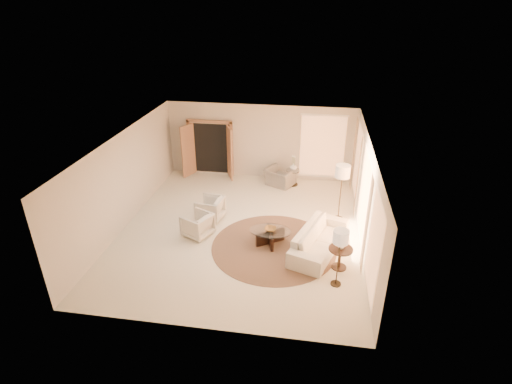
# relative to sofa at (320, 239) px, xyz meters

# --- Properties ---
(room) EXTENTS (7.04, 8.04, 2.83)m
(room) POSITION_rel_sofa_xyz_m (-2.33, 0.72, 1.04)
(room) COLOR #EEE5C9
(room) RESTS_ON ground
(windows_right) EXTENTS (0.10, 6.40, 2.40)m
(windows_right) POSITION_rel_sofa_xyz_m (1.12, 0.82, 1.00)
(windows_right) COLOR #F5A262
(windows_right) RESTS_ON room
(window_back_corner) EXTENTS (1.70, 0.10, 2.40)m
(window_back_corner) POSITION_rel_sofa_xyz_m (-0.03, 4.67, 1.00)
(window_back_corner) COLOR #F5A262
(window_back_corner) RESTS_ON room
(curtains_right) EXTENTS (0.06, 5.20, 2.60)m
(curtains_right) POSITION_rel_sofa_xyz_m (1.07, 1.72, 0.95)
(curtains_right) COLOR tan
(curtains_right) RESTS_ON room
(french_doors) EXTENTS (1.95, 0.66, 2.16)m
(french_doors) POSITION_rel_sofa_xyz_m (-4.23, 4.53, 0.71)
(french_doors) COLOR #A77452
(french_doors) RESTS_ON room
(area_rug) EXTENTS (4.07, 4.07, 0.01)m
(area_rug) POSITION_rel_sofa_xyz_m (-1.25, -0.03, -0.35)
(area_rug) COLOR #3F271B
(area_rug) RESTS_ON room
(sofa) EXTENTS (1.69, 2.59, 0.71)m
(sofa) POSITION_rel_sofa_xyz_m (0.00, 0.00, 0.00)
(sofa) COLOR silver
(sofa) RESTS_ON room
(armchair_left) EXTENTS (0.81, 0.85, 0.78)m
(armchair_left) POSITION_rel_sofa_xyz_m (-3.40, 1.25, 0.04)
(armchair_left) COLOR silver
(armchair_left) RESTS_ON room
(armchair_right) EXTENTS (0.94, 0.97, 0.76)m
(armchair_right) POSITION_rel_sofa_xyz_m (-3.51, 0.24, 0.03)
(armchair_right) COLOR silver
(armchair_right) RESTS_ON room
(accent_chair) EXTENTS (1.15, 1.01, 0.85)m
(accent_chair) POSITION_rel_sofa_xyz_m (-1.49, 4.03, 0.07)
(accent_chair) COLOR gray
(accent_chair) RESTS_ON room
(coffee_table) EXTENTS (1.52, 1.52, 0.43)m
(coffee_table) POSITION_rel_sofa_xyz_m (-1.37, 0.13, -0.08)
(coffee_table) COLOR black
(coffee_table) RESTS_ON room
(end_table) EXTENTS (0.62, 0.62, 0.59)m
(end_table) POSITION_rel_sofa_xyz_m (0.53, -0.71, 0.05)
(end_table) COLOR black
(end_table) RESTS_ON room
(side_table) EXTENTS (0.50, 0.50, 0.59)m
(side_table) POSITION_rel_sofa_xyz_m (-1.02, 4.12, 0.00)
(side_table) COLOR black
(side_table) RESTS_ON room
(floor_lamp_near) EXTENTS (0.44, 0.44, 1.82)m
(floor_lamp_near) POSITION_rel_sofa_xyz_m (0.57, 1.83, 1.19)
(floor_lamp_near) COLOR black
(floor_lamp_near) RESTS_ON room
(floor_lamp_far) EXTENTS (0.37, 0.37, 1.53)m
(floor_lamp_far) POSITION_rel_sofa_xyz_m (0.43, -1.39, 0.95)
(floor_lamp_far) COLOR black
(floor_lamp_far) RESTS_ON room
(bowl) EXTENTS (0.37, 0.37, 0.08)m
(bowl) POSITION_rel_sofa_xyz_m (-1.37, 0.13, 0.12)
(bowl) COLOR brown
(bowl) RESTS_ON coffee_table
(end_vase) EXTENTS (0.20, 0.20, 0.16)m
(end_vase) POSITION_rel_sofa_xyz_m (0.53, -0.71, 0.31)
(end_vase) COLOR silver
(end_vase) RESTS_ON end_table
(side_vase) EXTENTS (0.29, 0.29, 0.27)m
(side_vase) POSITION_rel_sofa_xyz_m (-1.02, 4.12, 0.36)
(side_vase) COLOR silver
(side_vase) RESTS_ON side_table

